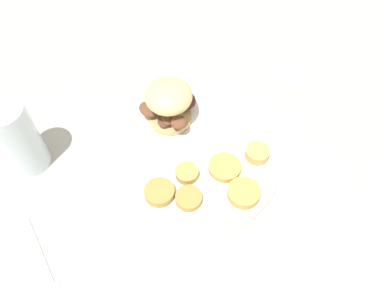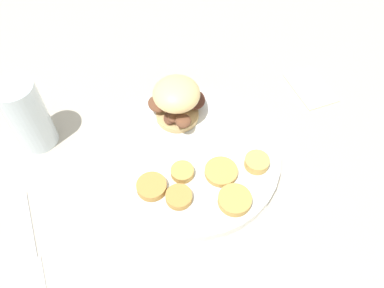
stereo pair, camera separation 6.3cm
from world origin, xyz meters
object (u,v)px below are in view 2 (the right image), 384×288
sandwich (179,98)px  drinking_glass (27,116)px  dinner_plate (192,155)px  fork (30,242)px

sandwich → drinking_glass: drinking_glass is taller
sandwich → drinking_glass: bearing=171.0°
sandwich → drinking_glass: 0.26m
dinner_plate → sandwich: sandwich is taller
sandwich → drinking_glass: (-0.26, 0.04, 0.00)m
dinner_plate → drinking_glass: (-0.25, 0.13, 0.06)m
dinner_plate → drinking_glass: 0.29m
sandwich → fork: bearing=-151.7°
dinner_plate → fork: dinner_plate is taller
drinking_glass → fork: bearing=-99.7°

